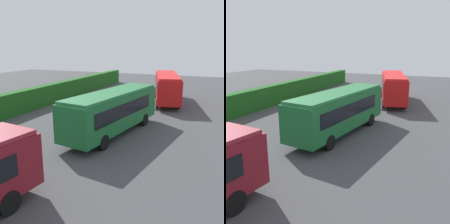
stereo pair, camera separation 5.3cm
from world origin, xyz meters
The scene contains 5 objects.
ground_plane centered at (0.00, 0.00, 0.00)m, with size 85.74×85.74×0.00m, color #424244.
bus_green centered at (0.16, -0.37, 1.86)m, with size 10.35×4.00×3.24m.
bus_red centered at (13.09, -1.76, 1.91)m, with size 10.39×4.93×3.32m.
person_right centered at (9.70, -0.33, 0.99)m, with size 0.51×0.52×1.88m.
hedge_row centered at (0.00, 10.52, 1.11)m, with size 54.87×1.11×2.21m, color #1D5A1B.
Camera 2 is at (-17.20, -7.69, 6.48)m, focal length 41.65 mm.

